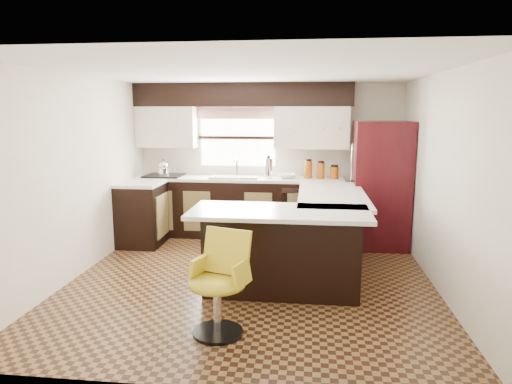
# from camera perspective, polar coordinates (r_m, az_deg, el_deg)

# --- Properties ---
(floor) EXTENTS (4.40, 4.40, 0.00)m
(floor) POSITION_cam_1_polar(r_m,az_deg,el_deg) (5.52, -0.57, -10.82)
(floor) COLOR #49301A
(floor) RESTS_ON ground
(ceiling) EXTENTS (4.40, 4.40, 0.00)m
(ceiling) POSITION_cam_1_polar(r_m,az_deg,el_deg) (5.18, -0.61, 14.84)
(ceiling) COLOR silver
(ceiling) RESTS_ON wall_back
(wall_back) EXTENTS (4.40, 0.00, 4.40)m
(wall_back) POSITION_cam_1_polar(r_m,az_deg,el_deg) (7.39, 1.58, 4.08)
(wall_back) COLOR beige
(wall_back) RESTS_ON floor
(wall_front) EXTENTS (4.40, 0.00, 4.40)m
(wall_front) POSITION_cam_1_polar(r_m,az_deg,el_deg) (3.09, -5.78, -4.38)
(wall_front) COLOR beige
(wall_front) RESTS_ON floor
(wall_left) EXTENTS (0.00, 4.40, 4.40)m
(wall_left) POSITION_cam_1_polar(r_m,az_deg,el_deg) (5.86, -21.41, 1.83)
(wall_left) COLOR beige
(wall_left) RESTS_ON floor
(wall_right) EXTENTS (0.00, 4.40, 4.40)m
(wall_right) POSITION_cam_1_polar(r_m,az_deg,el_deg) (5.37, 22.22, 1.09)
(wall_right) COLOR beige
(wall_right) RESTS_ON floor
(base_cab_back) EXTENTS (3.30, 0.60, 0.90)m
(base_cab_back) POSITION_cam_1_polar(r_m,az_deg,el_deg) (7.27, -2.20, -2.02)
(base_cab_back) COLOR black
(base_cab_back) RESTS_ON floor
(base_cab_left) EXTENTS (0.60, 0.70, 0.90)m
(base_cab_left) POSITION_cam_1_polar(r_m,az_deg,el_deg) (6.99, -14.05, -2.79)
(base_cab_left) COLOR black
(base_cab_left) RESTS_ON floor
(counter_back) EXTENTS (3.30, 0.60, 0.04)m
(counter_back) POSITION_cam_1_polar(r_m,az_deg,el_deg) (7.18, -2.23, 1.67)
(counter_back) COLOR silver
(counter_back) RESTS_ON base_cab_back
(counter_left) EXTENTS (0.60, 0.70, 0.04)m
(counter_left) POSITION_cam_1_polar(r_m,az_deg,el_deg) (6.90, -14.22, 1.03)
(counter_left) COLOR silver
(counter_left) RESTS_ON base_cab_left
(soffit) EXTENTS (3.40, 0.35, 0.36)m
(soffit) POSITION_cam_1_polar(r_m,az_deg,el_deg) (7.23, -1.74, 12.04)
(soffit) COLOR black
(soffit) RESTS_ON wall_back
(upper_cab_left) EXTENTS (0.94, 0.35, 0.64)m
(upper_cab_left) POSITION_cam_1_polar(r_m,az_deg,el_deg) (7.50, -11.07, 7.97)
(upper_cab_left) COLOR beige
(upper_cab_left) RESTS_ON wall_back
(upper_cab_right) EXTENTS (1.14, 0.35, 0.64)m
(upper_cab_right) POSITION_cam_1_polar(r_m,az_deg,el_deg) (7.15, 6.96, 7.99)
(upper_cab_right) COLOR beige
(upper_cab_right) RESTS_ON wall_back
(window_pane) EXTENTS (1.20, 0.02, 0.90)m
(window_pane) POSITION_cam_1_polar(r_m,az_deg,el_deg) (7.40, -2.31, 6.80)
(window_pane) COLOR white
(window_pane) RESTS_ON wall_back
(valance) EXTENTS (1.30, 0.06, 0.18)m
(valance) POSITION_cam_1_polar(r_m,az_deg,el_deg) (7.35, -2.38, 9.82)
(valance) COLOR #D19B93
(valance) RESTS_ON wall_back
(sink) EXTENTS (0.75, 0.45, 0.03)m
(sink) POSITION_cam_1_polar(r_m,az_deg,el_deg) (7.16, -2.65, 1.95)
(sink) COLOR #B2B2B7
(sink) RESTS_ON counter_back
(dishwasher) EXTENTS (0.58, 0.03, 0.78)m
(dishwasher) POSITION_cam_1_polar(r_m,az_deg,el_deg) (6.91, 5.66, -2.86)
(dishwasher) COLOR black
(dishwasher) RESTS_ON floor
(cooktop) EXTENTS (0.58, 0.50, 0.02)m
(cooktop) POSITION_cam_1_polar(r_m,az_deg,el_deg) (7.44, -11.43, 2.04)
(cooktop) COLOR black
(cooktop) RESTS_ON counter_back
(peninsula_long) EXTENTS (0.60, 1.95, 0.90)m
(peninsula_long) POSITION_cam_1_polar(r_m,az_deg,el_deg) (5.95, 8.87, -4.86)
(peninsula_long) COLOR black
(peninsula_long) RESTS_ON floor
(peninsula_return) EXTENTS (1.65, 0.60, 0.90)m
(peninsula_return) POSITION_cam_1_polar(r_m,az_deg,el_deg) (5.01, 3.21, -7.59)
(peninsula_return) COLOR black
(peninsula_return) RESTS_ON floor
(counter_pen_long) EXTENTS (0.84, 1.95, 0.04)m
(counter_pen_long) POSITION_cam_1_polar(r_m,az_deg,el_deg) (5.85, 9.48, -0.39)
(counter_pen_long) COLOR silver
(counter_pen_long) RESTS_ON peninsula_long
(counter_pen_return) EXTENTS (1.89, 0.84, 0.04)m
(counter_pen_return) POSITION_cam_1_polar(r_m,az_deg,el_deg) (4.80, 2.96, -2.53)
(counter_pen_return) COLOR silver
(counter_pen_return) RESTS_ON peninsula_return
(refrigerator) EXTENTS (0.79, 0.75, 1.83)m
(refrigerator) POSITION_cam_1_polar(r_m,az_deg,el_deg) (6.86, 15.27, 0.88)
(refrigerator) COLOR #35080D
(refrigerator) RESTS_ON floor
(bar_chair) EXTENTS (0.62, 0.62, 0.92)m
(bar_chair) POSITION_cam_1_polar(r_m,az_deg,el_deg) (4.10, -4.87, -11.49)
(bar_chair) COLOR gold
(bar_chair) RESTS_ON floor
(kettle) EXTENTS (0.18, 0.18, 0.25)m
(kettle) POSITION_cam_1_polar(r_m,az_deg,el_deg) (7.42, -11.52, 3.08)
(kettle) COLOR silver
(kettle) RESTS_ON cooktop
(percolator) EXTENTS (0.13, 0.13, 0.31)m
(percolator) POSITION_cam_1_polar(r_m,az_deg,el_deg) (7.10, 1.57, 3.03)
(percolator) COLOR silver
(percolator) RESTS_ON counter_back
(mixing_bowl) EXTENTS (0.34, 0.34, 0.07)m
(mixing_bowl) POSITION_cam_1_polar(r_m,az_deg,el_deg) (7.10, 3.87, 2.02)
(mixing_bowl) COLOR white
(mixing_bowl) RESTS_ON counter_back
(canister_large) EXTENTS (0.12, 0.12, 0.27)m
(canister_large) POSITION_cam_1_polar(r_m,az_deg,el_deg) (7.09, 6.55, 2.79)
(canister_large) COLOR #8C400B
(canister_large) RESTS_ON counter_back
(canister_med) EXTENTS (0.12, 0.12, 0.24)m
(canister_med) POSITION_cam_1_polar(r_m,az_deg,el_deg) (7.10, 8.10, 2.65)
(canister_med) COLOR #8C400B
(canister_med) RESTS_ON counter_back
(canister_small) EXTENTS (0.13, 0.13, 0.18)m
(canister_small) POSITION_cam_1_polar(r_m,az_deg,el_deg) (7.11, 9.76, 2.39)
(canister_small) COLOR #8C400B
(canister_small) RESTS_ON counter_back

